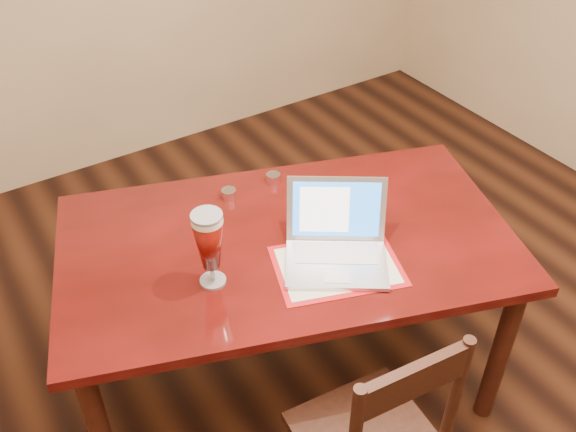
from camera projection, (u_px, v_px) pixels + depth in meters
ground at (376, 413)px, 2.75m from camera, size 5.00×5.00×0.00m
room_shell at (435, 8)px, 1.65m from camera, size 4.51×5.01×2.71m
dining_table at (287, 257)px, 2.46m from camera, size 1.92×1.45×1.10m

